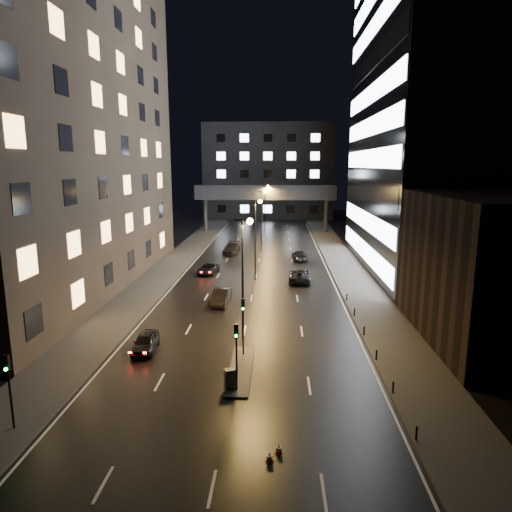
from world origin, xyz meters
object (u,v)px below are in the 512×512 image
at_px(car_away_d, 232,248).
at_px(utility_cabinet, 231,379).
at_px(car_toward_b, 300,255).
at_px(car_away_a, 145,342).
at_px(car_away_b, 221,297).
at_px(car_toward_a, 300,275).
at_px(car_away_c, 208,269).

relative_size(car_away_d, utility_cabinet, 4.31).
height_order(car_away_d, car_toward_b, car_away_d).
distance_m(car_away_a, car_away_b, 13.23).
bearing_deg(car_away_a, car_toward_a, 55.93).
distance_m(car_away_a, car_toward_b, 37.87).
xyz_separation_m(car_away_a, car_away_b, (4.37, 12.49, 0.07)).
height_order(car_away_c, utility_cabinet, utility_cabinet).
xyz_separation_m(car_away_c, utility_cabinet, (6.38, -31.85, 0.16)).
relative_size(car_away_b, car_away_c, 1.01).
relative_size(car_away_a, car_away_b, 0.89).
bearing_deg(car_away_c, car_away_b, -67.90).
xyz_separation_m(car_toward_a, car_toward_b, (0.57, 13.11, -0.06)).
bearing_deg(car_away_c, car_away_d, 91.05).
xyz_separation_m(car_away_b, car_toward_a, (8.64, 9.75, 0.01)).
height_order(car_away_c, car_toward_a, car_toward_a).
xyz_separation_m(car_away_b, car_toward_b, (9.21, 22.86, -0.05)).
distance_m(car_away_d, car_toward_b, 12.02).
xyz_separation_m(car_away_a, car_toward_a, (13.00, 22.24, 0.07)).
xyz_separation_m(car_away_c, car_away_d, (1.69, 14.57, 0.17)).
bearing_deg(car_away_c, car_away_a, -84.45).
bearing_deg(car_away_c, car_toward_a, -8.62).
relative_size(car_away_b, utility_cabinet, 3.57).
height_order(car_away_b, car_away_c, car_away_b).
bearing_deg(car_toward_b, car_away_c, 33.19).
bearing_deg(car_toward_a, car_away_d, -57.58).
height_order(car_away_b, car_away_d, car_away_d).
bearing_deg(car_away_c, utility_cabinet, -71.01).
relative_size(car_away_d, car_toward_a, 1.01).
xyz_separation_m(car_away_a, utility_cabinet, (7.33, -6.10, 0.10)).
bearing_deg(car_toward_a, utility_cabinet, 81.29).
height_order(car_away_a, car_away_b, car_away_b).
bearing_deg(car_away_b, car_toward_a, 51.67).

